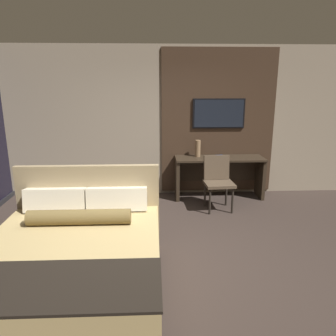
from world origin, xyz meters
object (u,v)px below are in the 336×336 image
Objects in this scene: desk_chair at (218,177)px; vase_tall at (198,148)px; desk at (219,170)px; book at (219,157)px; bed at (73,264)px; tv at (219,113)px.

desk_chair is 2.96× the size of vase_tall.
book is (-0.02, -0.03, 0.27)m from desk.
bed is 2.14× the size of tv.
tv is 3.16× the size of vase_tall.
desk is 1.79× the size of desk_chair.
tv reaches higher than desk.
bed is at bearing -123.15° from tv.
bed is 3.95m from tv.
vase_tall is (1.65, 3.00, 0.58)m from bed.
vase_tall reaches higher than book.
bed is at bearing -125.04° from desk.
desk_chair reaches higher than desk.
vase_tall is at bearing 170.43° from desk.
bed reaches higher than book.
tv reaches higher than book.
desk_chair is 0.80m from vase_tall.
desk_chair is at bearing -99.45° from tv.
desk is 0.60m from desk_chair.
book is at bearing -94.07° from tv.
tv is 0.81m from book.
bed is at bearing -118.91° from vase_tall.
book is at bearing 74.46° from desk_chair.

